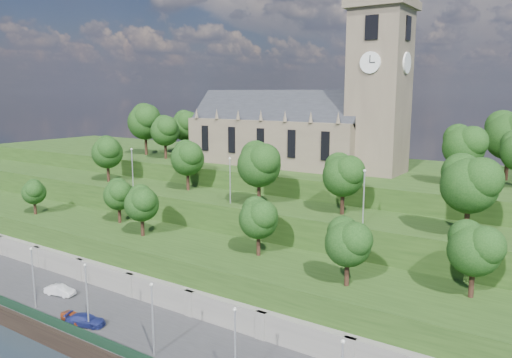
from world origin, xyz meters
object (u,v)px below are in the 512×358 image
Objects in this scene: car_left at (73,317)px; car_middle at (60,290)px; car_right at (85,320)px; church at (303,123)px.

car_left is 8.87m from car_middle.
car_left is 0.79× the size of car_right.
car_right is (9.78, -3.60, -0.01)m from car_middle.
car_left is at bearing -129.78° from car_middle.
car_middle reaches higher than car_right.
car_middle is at bearing 49.17° from car_right.
car_left is 0.88× the size of car_middle.
church reaches higher than car_right.
car_left is (-5.56, -43.47, -19.91)m from church.
car_middle is (-7.97, 3.89, 0.06)m from car_left.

